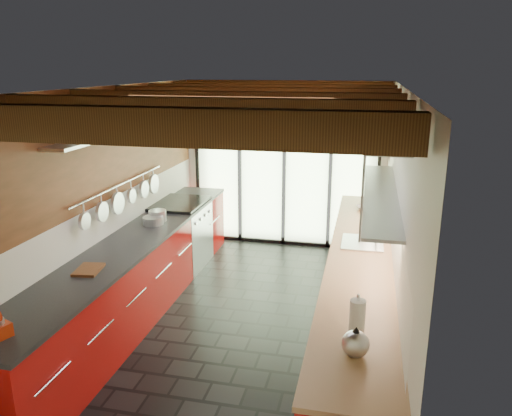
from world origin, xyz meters
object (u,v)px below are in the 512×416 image
at_px(paper_towel, 357,317).
at_px(bowl, 364,208).
at_px(soap_bottle, 363,229).
at_px(kettle, 356,342).

relative_size(paper_towel, bowl, 1.47).
bearing_deg(soap_bottle, paper_towel, -90.00).
height_order(kettle, soap_bottle, kettle).
height_order(paper_towel, bowl, paper_towel).
xyz_separation_m(paper_towel, soap_bottle, (0.00, 2.24, -0.05)).
relative_size(kettle, paper_towel, 0.74).
distance_m(kettle, paper_towel, 0.29).
distance_m(kettle, soap_bottle, 2.53).
bearing_deg(kettle, soap_bottle, 90.00).
relative_size(kettle, soap_bottle, 1.38).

